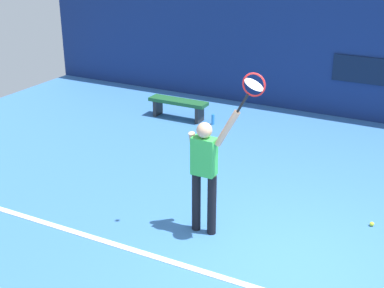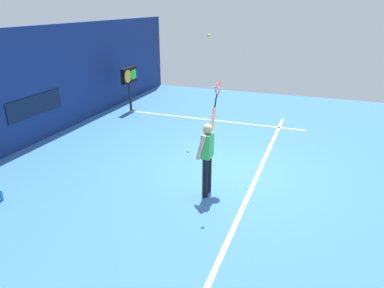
% 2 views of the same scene
% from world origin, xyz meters
% --- Properties ---
extents(ground_plane, '(18.00, 18.00, 0.00)m').
position_xyz_m(ground_plane, '(0.00, 0.00, 0.00)').
color(ground_plane, '#3870B2').
extents(sponsor_banner_center, '(2.20, 0.03, 0.60)m').
position_xyz_m(sponsor_banner_center, '(0.00, 6.36, 1.17)').
color(sponsor_banner_center, '#0C1933').
extents(tennis_player, '(0.76, 0.31, 1.94)m').
position_xyz_m(tennis_player, '(-1.38, 0.36, 1.01)').
color(tennis_player, black).
rests_on(tennis_player, ground_plane).
extents(tennis_racket, '(0.44, 0.27, 0.61)m').
position_xyz_m(tennis_racket, '(-0.72, 0.36, 2.28)').
color(tennis_racket, black).
extents(court_bench, '(1.40, 0.36, 0.45)m').
position_xyz_m(court_bench, '(-4.13, 4.53, 0.34)').
color(court_bench, '#1E592D').
rests_on(court_bench, ground_plane).
extents(water_bottle, '(0.07, 0.07, 0.24)m').
position_xyz_m(water_bottle, '(-3.24, 4.53, 0.12)').
color(water_bottle, '#338CD8').
rests_on(water_bottle, ground_plane).
extents(spare_ball, '(0.07, 0.07, 0.07)m').
position_xyz_m(spare_ball, '(0.77, 1.65, 0.03)').
color(spare_ball, '#CCE033').
rests_on(spare_ball, ground_plane).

